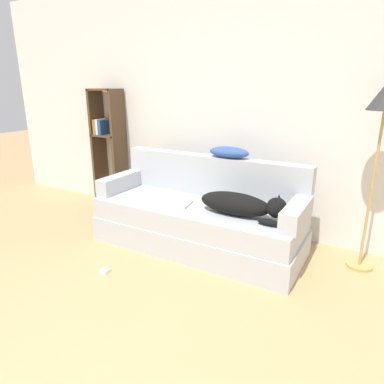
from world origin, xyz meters
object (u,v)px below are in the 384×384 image
(dog, at_px, (241,204))
(bookshelf, at_px, (108,142))
(couch, at_px, (197,226))
(laptop, at_px, (175,203))
(power_adapter, at_px, (105,271))
(throw_pillow, at_px, (229,152))

(dog, bearing_deg, bookshelf, 163.77)
(couch, height_order, laptop, laptop)
(couch, relative_size, power_adapter, 30.79)
(laptop, relative_size, power_adapter, 4.99)
(dog, distance_m, power_adapter, 1.33)
(couch, bearing_deg, dog, -8.73)
(laptop, height_order, bookshelf, bookshelf)
(couch, distance_m, throw_pillow, 0.80)
(laptop, bearing_deg, throw_pillow, 40.62)
(laptop, bearing_deg, bookshelf, 146.42)
(laptop, relative_size, bookshelf, 0.22)
(laptop, xyz_separation_m, bookshelf, (-1.44, 0.65, 0.39))
(laptop, xyz_separation_m, power_adapter, (-0.25, -0.74, -0.45))
(dog, relative_size, bookshelf, 0.52)
(power_adapter, bearing_deg, couch, 62.34)
(dog, relative_size, power_adapter, 11.86)
(couch, bearing_deg, power_adapter, -117.66)
(couch, xyz_separation_m, throw_pillow, (0.18, 0.33, 0.71))
(power_adapter, bearing_deg, throw_pillow, 62.24)
(dog, distance_m, bookshelf, 2.23)
(laptop, height_order, power_adapter, laptop)
(bookshelf, bearing_deg, throw_pillow, -6.54)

